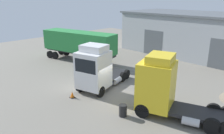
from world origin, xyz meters
TOP-DOWN VIEW (x-y plane):
  - ground_plane at (0.00, 0.00)m, footprint 60.00×60.00m
  - warehouse_building at (0.00, 18.88)m, footprint 22.58×10.27m
  - tractor_unit_white at (-1.03, -0.22)m, footprint 4.03×6.60m
  - container_trailer_green at (-9.96, 4.42)m, footprint 10.72×4.85m
  - tractor_unit_yellow at (5.57, 0.34)m, footprint 7.05×4.54m
  - oil_drum at (3.80, -1.90)m, footprint 0.58×0.58m
  - traffic_cone at (-1.29, -2.75)m, footprint 0.40×0.40m

SIDE VIEW (x-z plane):
  - ground_plane at x=0.00m, z-range 0.00..0.00m
  - traffic_cone at x=-1.29m, z-range -0.02..0.53m
  - oil_drum at x=3.80m, z-range 0.00..0.88m
  - tractor_unit_white at x=-1.03m, z-range -0.12..4.19m
  - tractor_unit_yellow at x=5.57m, z-range -0.13..4.36m
  - container_trailer_green at x=-9.96m, z-range 0.55..4.46m
  - warehouse_building at x=0.00m, z-range 0.01..6.04m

